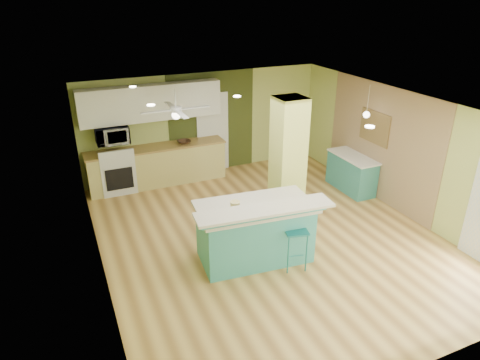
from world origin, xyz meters
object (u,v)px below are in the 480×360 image
(peninsula, at_px, (255,231))
(side_counter, at_px, (351,173))
(canister, at_px, (235,206))
(fruit_bowl, at_px, (184,142))
(bar_stool, at_px, (295,227))

(peninsula, xyz_separation_m, side_counter, (3.24, 1.62, -0.13))
(canister, bearing_deg, peninsula, 0.05)
(peninsula, relative_size, canister, 14.25)
(fruit_bowl, bearing_deg, bar_stool, -81.52)
(peninsula, bearing_deg, bar_stool, -34.65)
(bar_stool, distance_m, side_counter, 3.43)
(side_counter, xyz_separation_m, canister, (-3.61, -1.62, 0.69))
(bar_stool, distance_m, canister, 1.04)
(side_counter, bearing_deg, bar_stool, -143.13)
(fruit_bowl, bearing_deg, peninsula, -88.35)
(peninsula, relative_size, bar_stool, 2.03)
(side_counter, bearing_deg, canister, -155.82)
(bar_stool, height_order, side_counter, bar_stool)
(side_counter, height_order, fruit_bowl, fruit_bowl)
(bar_stool, bearing_deg, fruit_bowl, 112.62)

